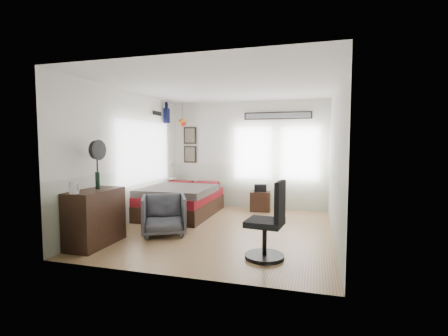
# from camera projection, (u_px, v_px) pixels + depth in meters

# --- Properties ---
(ground_plane) EXTENTS (4.00, 4.50, 0.01)m
(ground_plane) POSITION_uv_depth(u_px,v_px,m) (223.00, 230.00, 6.19)
(ground_plane) COLOR #906642
(room_shell) EXTENTS (4.02, 4.52, 2.71)m
(room_shell) POSITION_uv_depth(u_px,v_px,m) (222.00, 145.00, 6.26)
(room_shell) COLOR silver
(room_shell) RESTS_ON ground_plane
(wall_decor) EXTENTS (3.55, 1.32, 1.44)m
(wall_decor) POSITION_uv_depth(u_px,v_px,m) (203.00, 125.00, 8.20)
(wall_decor) COLOR black
(wall_decor) RESTS_ON room_shell
(bed) EXTENTS (1.54, 2.11, 0.67)m
(bed) POSITION_uv_depth(u_px,v_px,m) (181.00, 201.00, 7.45)
(bed) COLOR #371E14
(bed) RESTS_ON ground_plane
(dresser) EXTENTS (0.48, 1.00, 0.90)m
(dresser) POSITION_uv_depth(u_px,v_px,m) (95.00, 218.00, 5.23)
(dresser) COLOR #371E14
(dresser) RESTS_ON ground_plane
(armchair) EXTENTS (1.03, 1.04, 0.71)m
(armchair) POSITION_uv_depth(u_px,v_px,m) (164.00, 215.00, 5.84)
(armchair) COLOR #464850
(armchair) RESTS_ON ground_plane
(nightstand) EXTENTS (0.51, 0.42, 0.48)m
(nightstand) POSITION_uv_depth(u_px,v_px,m) (260.00, 201.00, 7.88)
(nightstand) COLOR #371E14
(nightstand) RESTS_ON ground_plane
(task_chair) EXTENTS (0.56, 0.56, 1.13)m
(task_chair) POSITION_uv_depth(u_px,v_px,m) (269.00, 227.00, 4.59)
(task_chair) COLOR black
(task_chair) RESTS_ON ground_plane
(kettle) EXTENTS (0.16, 0.13, 0.18)m
(kettle) POSITION_uv_depth(u_px,v_px,m) (74.00, 188.00, 4.79)
(kettle) COLOR silver
(kettle) RESTS_ON dresser
(bottle) EXTENTS (0.07, 0.07, 0.28)m
(bottle) POSITION_uv_depth(u_px,v_px,m) (98.00, 181.00, 5.29)
(bottle) COLOR black
(bottle) RESTS_ON dresser
(stand_fan) EXTENTS (0.10, 0.33, 0.80)m
(stand_fan) POSITION_uv_depth(u_px,v_px,m) (97.00, 151.00, 5.26)
(stand_fan) COLOR black
(stand_fan) RESTS_ON dresser
(black_bag) EXTENTS (0.32, 0.24, 0.17)m
(black_bag) POSITION_uv_depth(u_px,v_px,m) (260.00, 188.00, 7.85)
(black_bag) COLOR black
(black_bag) RESTS_ON nightstand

